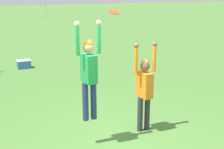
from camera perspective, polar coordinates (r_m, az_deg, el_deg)
ground_plane at (r=6.46m, az=1.82°, el=-12.86°), size 120.00×120.00×0.00m
person_jumping at (r=6.01m, az=-4.25°, el=0.89°), size 0.53×0.39×1.97m
person_defending at (r=6.77m, az=5.95°, el=-2.03°), size 0.56×0.41×1.98m
frisbee at (r=6.31m, az=0.40°, el=11.40°), size 0.23×0.22×0.10m
cooler_box at (r=12.97m, az=-15.84°, el=1.85°), size 0.52×0.39×0.32m
soccer_goal at (r=33.95m, az=-17.97°, el=12.55°), size 7.10×0.10×2.35m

